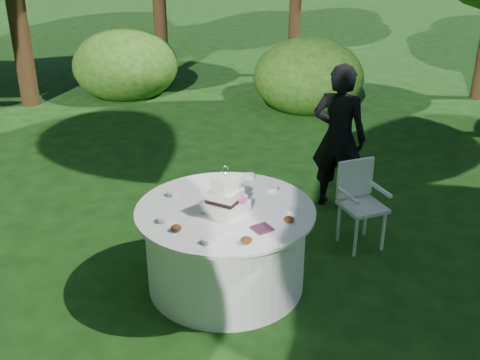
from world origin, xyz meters
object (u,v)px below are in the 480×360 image
(napkins, at_px, (262,228))
(guest, at_px, (339,138))
(cake, at_px, (226,199))
(table, at_px, (226,246))
(chair, at_px, (359,197))

(napkins, distance_m, guest, 2.16)
(guest, distance_m, cake, 2.04)
(table, bearing_deg, napkins, -82.78)
(guest, distance_m, table, 2.05)
(napkins, xyz_separation_m, chair, (1.45, 0.40, -0.26))
(chair, bearing_deg, cake, 179.14)
(napkins, bearing_deg, table, 97.22)
(guest, height_order, chair, guest)
(guest, bearing_deg, table, 77.98)
(napkins, relative_size, chair, 0.16)
(table, distance_m, cake, 0.50)
(table, xyz_separation_m, cake, (-0.03, -0.05, 0.50))
(cake, distance_m, chair, 1.58)
(napkins, relative_size, cake, 0.33)
(napkins, bearing_deg, guest, 32.62)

